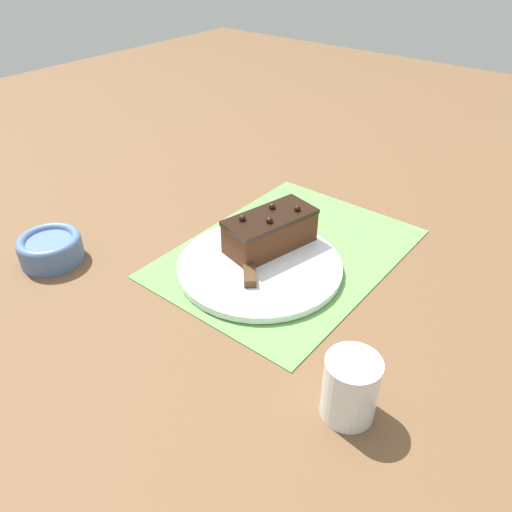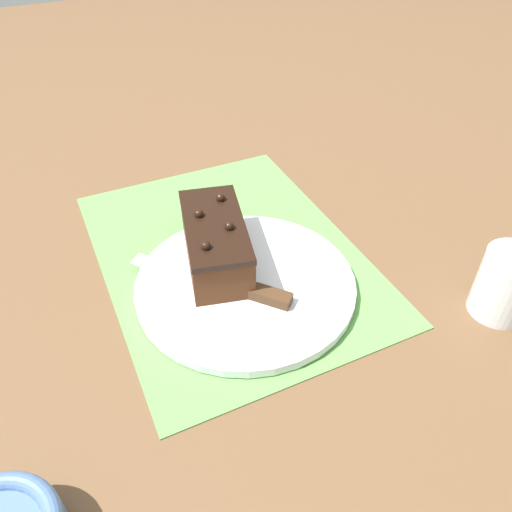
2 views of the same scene
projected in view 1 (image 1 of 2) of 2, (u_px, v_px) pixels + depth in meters
The scene contains 7 objects.
ground_plane at pixel (288, 253), 0.91m from camera, with size 3.00×3.00×0.00m, color brown.
placemat_woven at pixel (288, 252), 0.90m from camera, with size 0.46×0.34×0.00m, color #609E4C.
cake_plate at pixel (260, 266), 0.86m from camera, with size 0.28×0.28×0.01m.
chocolate_cake at pixel (270, 231), 0.88m from camera, with size 0.18×0.11×0.07m.
serving_knife at pixel (248, 259), 0.85m from camera, with size 0.18×0.16×0.01m.
drinking_glass at pixel (350, 388), 0.60m from camera, with size 0.07×0.07×0.09m.
small_bowl at pixel (50, 248), 0.87m from camera, with size 0.11×0.11×0.05m.
Camera 1 is at (0.62, 0.42, 0.51)m, focal length 35.00 mm.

